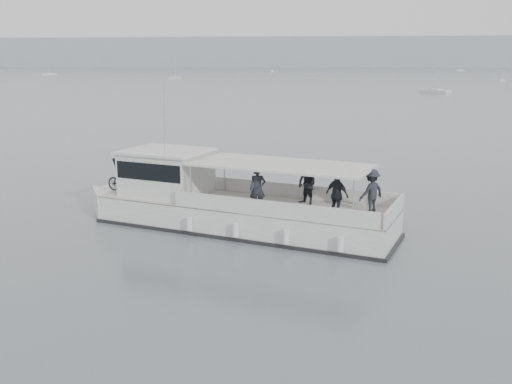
# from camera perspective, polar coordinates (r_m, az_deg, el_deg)

# --- Properties ---
(ground) EXTENTS (1400.00, 1400.00, 0.00)m
(ground) POSITION_cam_1_polar(r_m,az_deg,el_deg) (25.84, -3.78, -2.42)
(ground) COLOR #535C62
(ground) RESTS_ON ground
(headland) EXTENTS (1400.00, 90.00, 28.00)m
(headland) POSITION_cam_1_polar(r_m,az_deg,el_deg) (584.52, 6.64, 13.67)
(headland) COLOR #939EA8
(headland) RESTS_ON ground
(tour_boat) EXTENTS (14.06, 7.05, 5.95)m
(tour_boat) POSITION_cam_1_polar(r_m,az_deg,el_deg) (24.13, -3.86, -1.14)
(tour_boat) COLOR white
(tour_boat) RESTS_ON ground
(moored_fleet) EXTENTS (420.61, 299.81, 10.88)m
(moored_fleet) POSITION_cam_1_polar(r_m,az_deg,el_deg) (249.65, -5.49, 11.51)
(moored_fleet) COLOR white
(moored_fleet) RESTS_ON ground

